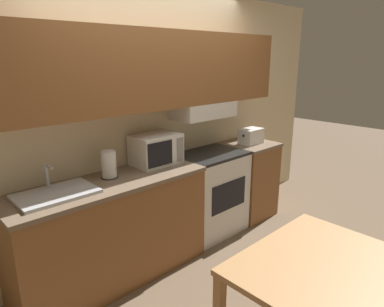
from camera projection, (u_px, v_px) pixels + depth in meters
name	position (u px, v px, depth m)	size (l,w,h in m)	color
ground_plane	(155.00, 239.00, 3.69)	(16.00, 16.00, 0.00)	brown
wall_back	(156.00, 98.00, 3.24)	(5.40, 0.38, 2.55)	beige
lower_counter_main	(112.00, 231.00, 2.94)	(1.71, 0.58, 0.91)	brown
lower_counter_right_stub	(248.00, 179.00, 4.19)	(0.57, 0.58, 0.91)	brown
stove_range	(210.00, 193.00, 3.76)	(0.74, 0.55, 0.91)	white
microwave	(156.00, 149.00, 3.23)	(0.44, 0.31, 0.29)	white
toaster	(251.00, 136.00, 4.02)	(0.29, 0.18, 0.18)	white
sink_basin	(56.00, 193.00, 2.52)	(0.57, 0.37, 0.22)	#B7BABF
paper_towel_roll	(109.00, 165.00, 2.87)	(0.14, 0.14, 0.23)	black
dining_table	(323.00, 279.00, 2.00)	(1.04, 0.84, 0.74)	#B27F4C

